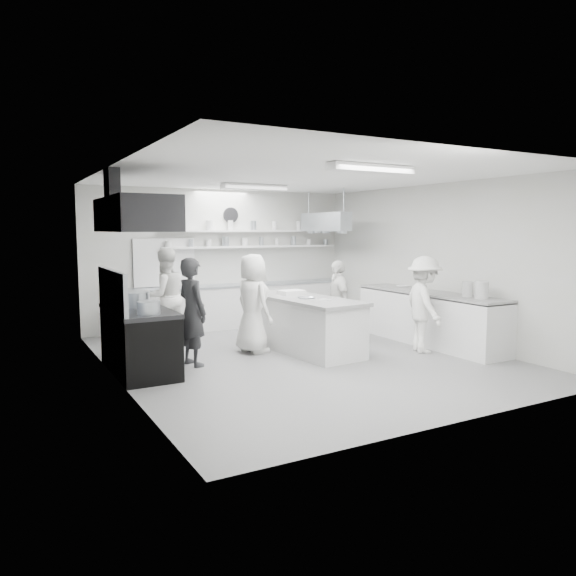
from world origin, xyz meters
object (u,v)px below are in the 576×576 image
stove (139,342)px  right_counter (429,319)px  prep_island (303,325)px  back_counter (240,306)px  cook_stove (192,312)px  cook_back (165,296)px

stove → right_counter: (5.25, -0.60, 0.02)m
right_counter → prep_island: size_ratio=1.35×
back_counter → right_counter: 4.13m
cook_stove → prep_island: bearing=-100.3°
right_counter → prep_island: bearing=164.3°
stove → right_counter: bearing=-6.5°
right_counter → cook_back: bearing=151.3°
right_counter → back_counter: bearing=124.7°
prep_island → cook_back: size_ratio=1.36×
back_counter → right_counter: right_counter is taller
back_counter → cook_stove: (-2.07, -2.82, 0.39)m
stove → back_counter: (2.90, 2.80, 0.01)m
prep_island → cook_stove: cook_stove is taller
stove → back_counter: bearing=44.0°
right_counter → cook_stove: size_ratio=1.94×
right_counter → cook_stove: 4.48m
prep_island → back_counter: bearing=84.9°
prep_island → cook_back: (-1.98, 1.71, 0.45)m
right_counter → cook_back: cook_back is taller
prep_island → cook_stove: (-2.07, -0.08, 0.40)m
back_counter → prep_island: back_counter is taller
cook_stove → cook_back: size_ratio=0.95×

